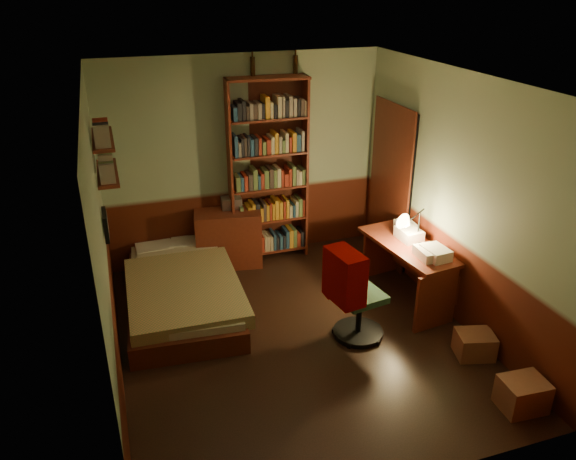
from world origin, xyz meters
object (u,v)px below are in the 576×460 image
object	(u,v)px
desk_lamp	(420,216)
dresser	(228,238)
mini_stereo	(231,203)
cardboard_box_a	(522,394)
office_chair	(360,299)
bookshelf	(268,172)
bed	(181,280)
desk	(406,271)
cardboard_box_b	(475,344)

from	to	relation	value
desk_lamp	dresser	bearing A→B (deg)	160.18
mini_stereo	cardboard_box_a	bearing A→B (deg)	-58.99
dresser	office_chair	size ratio (longest dim) A/B	0.94
dresser	bookshelf	xyz separation A→B (m)	(0.56, 0.08, 0.80)
bed	desk	distance (m)	2.55
desk	cardboard_box_a	bearing A→B (deg)	-95.36
cardboard_box_b	office_chair	bearing A→B (deg)	144.58
mini_stereo	cardboard_box_a	world-z (taller)	mini_stereo
bookshelf	desk	xyz separation A→B (m)	(1.17, -1.54, -0.82)
desk	mini_stereo	bearing A→B (deg)	128.96
bed	bookshelf	size ratio (longest dim) A/B	0.91
mini_stereo	desk_lamp	world-z (taller)	desk_lamp
office_chair	cardboard_box_b	world-z (taller)	office_chair
bed	desk_lamp	bearing A→B (deg)	-9.43
mini_stereo	desk_lamp	distance (m)	2.36
mini_stereo	office_chair	xyz separation A→B (m)	(0.83, -2.08, -0.36)
office_chair	cardboard_box_b	xyz separation A→B (m)	(0.94, -0.67, -0.31)
dresser	cardboard_box_a	xyz separation A→B (m)	(1.80, -3.38, -0.22)
desk_lamp	desk	bearing A→B (deg)	-149.50
bed	desk_lamp	xyz separation A→B (m)	(2.57, -0.63, 0.69)
mini_stereo	office_chair	bearing A→B (deg)	-63.31
mini_stereo	desk	distance (m)	2.33
desk	office_chair	xyz separation A→B (m)	(-0.82, -0.51, 0.09)
desk	office_chair	distance (m)	0.97
dresser	desk	world-z (taller)	dresser
bed	cardboard_box_a	xyz separation A→B (m)	(2.53, -2.59, -0.17)
desk	cardboard_box_b	distance (m)	1.20
bed	mini_stereo	bearing A→B (deg)	53.12
desk_lamp	cardboard_box_b	bearing A→B (deg)	-72.06
mini_stereo	office_chair	world-z (taller)	office_chair
desk	dresser	bearing A→B (deg)	132.73
bed	cardboard_box_b	size ratio (longest dim) A/B	6.03
office_chair	cardboard_box_a	xyz separation A→B (m)	(0.89, -1.42, -0.29)
bed	dresser	xyz separation A→B (m)	(0.72, 0.80, 0.05)
dresser	bookshelf	distance (m)	0.98
bed	mini_stereo	xyz separation A→B (m)	(0.81, 0.92, 0.48)
bookshelf	office_chair	size ratio (longest dim) A/B	2.69
desk	cardboard_box_b	world-z (taller)	desk
bed	office_chair	distance (m)	2.01
dresser	cardboard_box_b	size ratio (longest dim) A/B	2.33
office_chair	bed	bearing A→B (deg)	135.33
office_chair	mini_stereo	bearing A→B (deg)	102.50
office_chair	cardboard_box_b	distance (m)	1.19
mini_stereo	desk_lamp	size ratio (longest dim) A/B	0.39
office_chair	cardboard_box_b	size ratio (longest dim) A/B	2.46
mini_stereo	desk	bearing A→B (deg)	-38.79
mini_stereo	desk_lamp	bearing A→B (deg)	-36.37
bed	desk	size ratio (longest dim) A/B	1.65
bed	bookshelf	bearing A→B (deg)	38.74
dresser	mini_stereo	size ratio (longest dim) A/B	3.28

